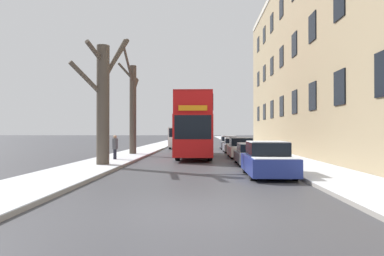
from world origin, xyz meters
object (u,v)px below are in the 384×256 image
(parked_car_3, at_px, (234,146))
(parked_car_2, at_px, (241,148))
(parked_car_1, at_px, (251,155))
(oncoming_van, at_px, (179,137))
(double_decker_bus, at_px, (195,123))
(bare_tree_left_0, at_px, (103,99))
(bare_tree_left_1, at_px, (133,106))
(pedestrian_left_sidewalk, at_px, (115,147))
(parked_car_4, at_px, (229,143))
(parked_car_0, at_px, (268,160))

(parked_car_3, bearing_deg, parked_car_2, -90.00)
(parked_car_1, bearing_deg, oncoming_van, 106.39)
(double_decker_bus, bearing_deg, parked_car_3, 59.51)
(bare_tree_left_0, height_order, bare_tree_left_1, bare_tree_left_1)
(parked_car_3, distance_m, pedestrian_left_sidewalk, 13.08)
(bare_tree_left_1, height_order, oncoming_van, bare_tree_left_1)
(double_decker_bus, distance_m, parked_car_4, 12.67)
(parked_car_1, relative_size, oncoming_van, 0.84)
(bare_tree_left_1, distance_m, oncoming_van, 12.63)
(double_decker_bus, bearing_deg, oncoming_van, 99.47)
(bare_tree_left_0, height_order, double_decker_bus, bare_tree_left_0)
(bare_tree_left_0, height_order, parked_car_3, bare_tree_left_0)
(bare_tree_left_1, bearing_deg, oncoming_van, 76.70)
(pedestrian_left_sidewalk, bearing_deg, parked_car_4, 128.20)
(pedestrian_left_sidewalk, bearing_deg, parked_car_3, 115.42)
(parked_car_1, xyz_separation_m, pedestrian_left_sidewalk, (-8.51, 1.83, 0.35))
(parked_car_2, xyz_separation_m, oncoming_van, (-5.67, 13.65, 0.60))
(bare_tree_left_0, bearing_deg, parked_car_4, 67.02)
(oncoming_van, bearing_deg, parked_car_3, -52.98)
(parked_car_2, xyz_separation_m, parked_car_3, (-0.00, 6.14, -0.05))
(bare_tree_left_1, distance_m, double_decker_bus, 5.44)
(parked_car_3, bearing_deg, parked_car_0, -90.00)
(bare_tree_left_1, relative_size, parked_car_2, 2.05)
(parked_car_4, bearing_deg, parked_car_2, -90.00)
(parked_car_2, bearing_deg, double_decker_bus, 175.14)
(parked_car_2, relative_size, pedestrian_left_sidewalk, 2.43)
(bare_tree_left_1, bearing_deg, parked_car_2, -10.99)
(bare_tree_left_1, xyz_separation_m, parked_car_2, (8.51, -1.65, -3.32))
(parked_car_0, height_order, parked_car_4, parked_car_0)
(bare_tree_left_1, relative_size, oncoming_van, 1.70)
(parked_car_0, relative_size, parked_car_4, 0.92)
(parked_car_2, relative_size, parked_car_4, 0.95)
(double_decker_bus, xyz_separation_m, parked_car_4, (3.44, 12.05, -1.89))
(double_decker_bus, distance_m, parked_car_3, 7.05)
(parked_car_0, height_order, parked_car_2, parked_car_0)
(double_decker_bus, relative_size, parked_car_1, 2.47)
(bare_tree_left_0, distance_m, double_decker_bus, 8.96)
(double_decker_bus, height_order, parked_car_2, double_decker_bus)
(bare_tree_left_1, xyz_separation_m, parked_car_0, (8.51, -12.36, -3.30))
(bare_tree_left_1, bearing_deg, bare_tree_left_0, -88.47)
(parked_car_1, distance_m, oncoming_van, 20.11)
(parked_car_3, bearing_deg, pedestrian_left_sidewalk, -130.60)
(parked_car_4, bearing_deg, parked_car_0, -90.00)
(parked_car_2, bearing_deg, parked_car_0, -90.00)
(parked_car_1, distance_m, parked_car_4, 17.97)
(double_decker_bus, height_order, pedestrian_left_sidewalk, double_decker_bus)
(double_decker_bus, height_order, parked_car_3, double_decker_bus)
(bare_tree_left_1, xyz_separation_m, parked_car_3, (8.51, 4.48, -3.37))
(parked_car_2, xyz_separation_m, parked_car_4, (-0.00, 12.34, -0.01))
(double_decker_bus, distance_m, parked_car_0, 11.68)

